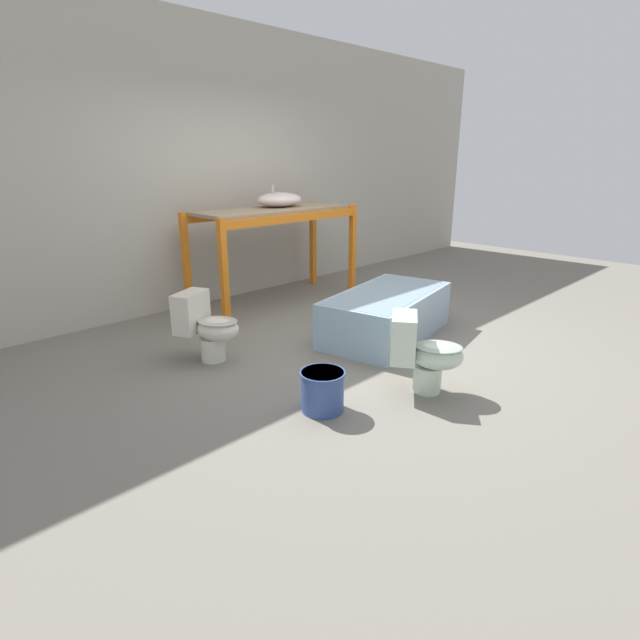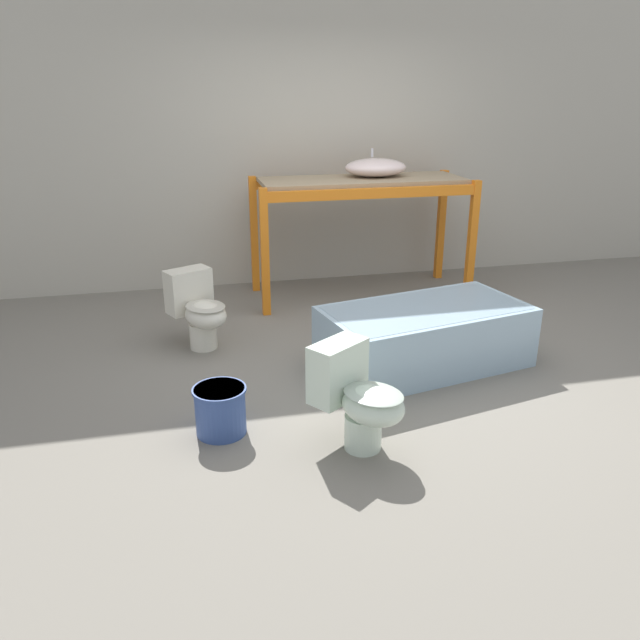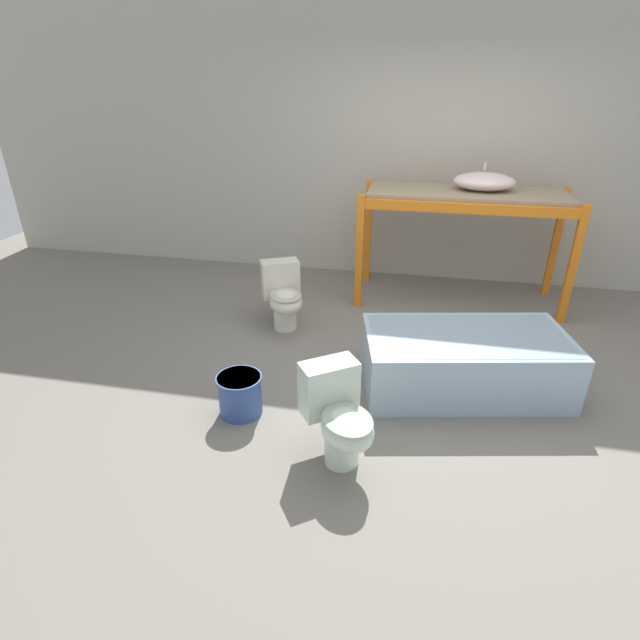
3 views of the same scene
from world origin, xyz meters
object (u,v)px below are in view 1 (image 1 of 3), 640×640
Objects in this scene: sink_basin at (280,200)px; toilet_far at (207,325)px; bathtub_main at (387,311)px; bucket_white at (322,390)px; toilet_near at (423,352)px.

toilet_far is (-1.76, -1.05, -0.91)m from sink_basin.
bathtub_main is 1.68m from bucket_white.
bucket_white is at bearing 121.94° from toilet_near.
toilet_near is at bearing -141.40° from bathtub_main.
sink_basin reaches higher than toilet_near.
toilet_near is at bearing -109.18° from sink_basin.
bathtub_main is (-0.16, -1.77, -0.97)m from sink_basin.
toilet_near is (-0.95, -2.73, -0.91)m from sink_basin.
toilet_near is 0.83m from bucket_white.
sink_basin is at bearing 35.60° from toilet_near.
sink_basin is 0.94× the size of toilet_near.
toilet_far is at bearing 92.17° from bucket_white.
toilet_near is 1.87m from toilet_far.
toilet_far is 1.38m from bucket_white.
bathtub_main is 2.56× the size of toilet_near.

